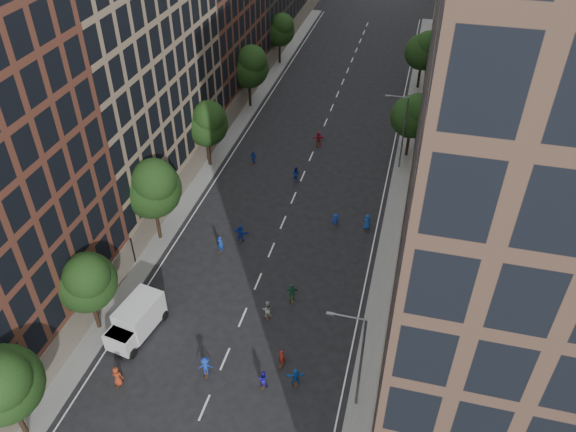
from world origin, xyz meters
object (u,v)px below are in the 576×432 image
at_px(streetlamp_far, 402,129).
at_px(cargo_van, 136,320).
at_px(skater_2, 263,379).
at_px(streetlamp_near, 358,358).

height_order(streetlamp_far, cargo_van, streetlamp_far).
xyz_separation_m(streetlamp_far, cargo_van, (-18.15, -30.69, -3.66)).
bearing_deg(skater_2, streetlamp_far, -103.12).
height_order(streetlamp_near, streetlamp_far, same).
distance_m(streetlamp_near, streetlamp_far, 33.00).
bearing_deg(streetlamp_far, streetlamp_near, -90.00).
height_order(streetlamp_far, skater_2, streetlamp_far).
relative_size(streetlamp_far, cargo_van, 1.59).
relative_size(streetlamp_near, streetlamp_far, 1.00).
bearing_deg(skater_2, streetlamp_near, 179.65).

